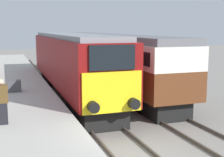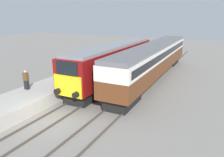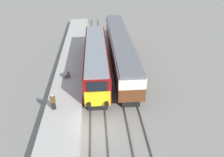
# 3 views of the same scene
# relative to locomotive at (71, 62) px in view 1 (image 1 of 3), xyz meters

# --- Properties ---
(platform_left) EXTENTS (3.50, 50.00, 0.99)m
(platform_left) POSITION_rel_locomotive_xyz_m (-3.30, -2.44, -1.77)
(platform_left) COLOR #B7B2A8
(platform_left) RESTS_ON ground_plane
(rails_near_track) EXTENTS (1.51, 60.00, 0.14)m
(rails_near_track) POSITION_rel_locomotive_xyz_m (0.00, -5.44, -2.19)
(rails_near_track) COLOR #4C4238
(rails_near_track) RESTS_ON ground_plane
(rails_far_track) EXTENTS (1.50, 60.00, 0.14)m
(rails_far_track) POSITION_rel_locomotive_xyz_m (3.40, -5.44, -2.19)
(rails_far_track) COLOR #4C4238
(rails_far_track) RESTS_ON ground_plane
(locomotive) EXTENTS (2.70, 16.33, 4.01)m
(locomotive) POSITION_rel_locomotive_xyz_m (0.00, 0.00, 0.00)
(locomotive) COLOR black
(locomotive) RESTS_ON ground_plane
(passenger_carriage) EXTENTS (2.75, 21.60, 3.91)m
(passenger_carriage) POSITION_rel_locomotive_xyz_m (3.40, 3.24, 0.13)
(passenger_carriage) COLOR black
(passenger_carriage) RESTS_ON ground_plane
(person_on_platform) EXTENTS (0.44, 0.26, 1.63)m
(person_on_platform) POSITION_rel_locomotive_xyz_m (-4.16, -8.07, -0.47)
(person_on_platform) COLOR black
(person_on_platform) RESTS_ON platform_left
(luggage_crate) EXTENTS (0.70, 0.56, 0.60)m
(luggage_crate) POSITION_rel_locomotive_xyz_m (-3.56, -2.16, -0.97)
(luggage_crate) COLOR #4C4C51
(luggage_crate) RESTS_ON platform_left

